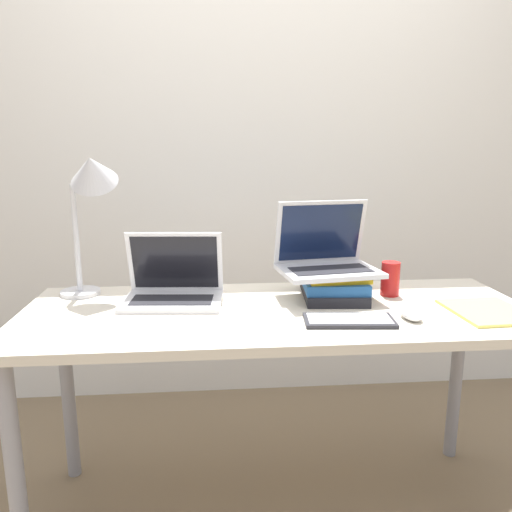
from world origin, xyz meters
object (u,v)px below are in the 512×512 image
(laptop_left, at_px, (174,288))
(notepad, at_px, (488,311))
(book_stack, at_px, (333,285))
(soda_can, at_px, (390,279))
(laptop_on_books, at_px, (326,258))
(mouse, at_px, (411,314))
(wireless_keyboard, at_px, (349,320))
(desk_lamp, at_px, (90,186))

(laptop_left, bearing_deg, notepad, -11.89)
(laptop_left, relative_size, book_stack, 1.22)
(laptop_left, height_order, notepad, laptop_left)
(notepad, height_order, soda_can, soda_can)
(laptop_left, distance_m, soda_can, 0.77)
(laptop_on_books, xyz_separation_m, notepad, (0.48, -0.22, -0.14))
(laptop_on_books, height_order, mouse, laptop_on_books)
(laptop_on_books, relative_size, wireless_keyboard, 1.30)
(mouse, relative_size, notepad, 0.38)
(mouse, bearing_deg, wireless_keyboard, -175.73)
(soda_can, bearing_deg, desk_lamp, 176.18)
(wireless_keyboard, bearing_deg, book_stack, 87.00)
(laptop_left, bearing_deg, mouse, -18.38)
(book_stack, bearing_deg, soda_can, 1.34)
(desk_lamp, bearing_deg, laptop_left, -15.45)
(wireless_keyboard, distance_m, soda_can, 0.35)
(soda_can, bearing_deg, notepad, -41.66)
(wireless_keyboard, xyz_separation_m, mouse, (0.20, 0.01, 0.01))
(book_stack, bearing_deg, wireless_keyboard, -93.00)
(laptop_on_books, height_order, soda_can, laptop_on_books)
(laptop_left, height_order, wireless_keyboard, laptop_left)
(notepad, relative_size, soda_can, 2.25)
(laptop_on_books, relative_size, soda_can, 2.99)
(laptop_left, bearing_deg, book_stack, 0.16)
(laptop_on_books, bearing_deg, wireless_keyboard, -87.15)
(laptop_on_books, distance_m, wireless_keyboard, 0.31)
(book_stack, relative_size, laptop_on_books, 0.79)
(soda_can, relative_size, desk_lamp, 0.23)
(wireless_keyboard, bearing_deg, notepad, 6.00)
(soda_can, height_order, desk_lamp, desk_lamp)
(book_stack, relative_size, soda_can, 2.36)
(desk_lamp, bearing_deg, book_stack, -5.09)
(soda_can, bearing_deg, wireless_keyboard, -129.39)
(laptop_left, distance_m, mouse, 0.79)
(laptop_left, xyz_separation_m, laptop_on_books, (0.53, 0.01, 0.09))
(laptop_left, relative_size, soda_can, 2.87)
(soda_can, bearing_deg, mouse, -94.73)
(laptop_left, xyz_separation_m, soda_can, (0.77, 0.01, 0.01))
(wireless_keyboard, relative_size, soda_can, 2.31)
(mouse, height_order, notepad, mouse)
(book_stack, xyz_separation_m, notepad, (0.46, -0.22, -0.04))
(notepad, distance_m, soda_can, 0.34)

